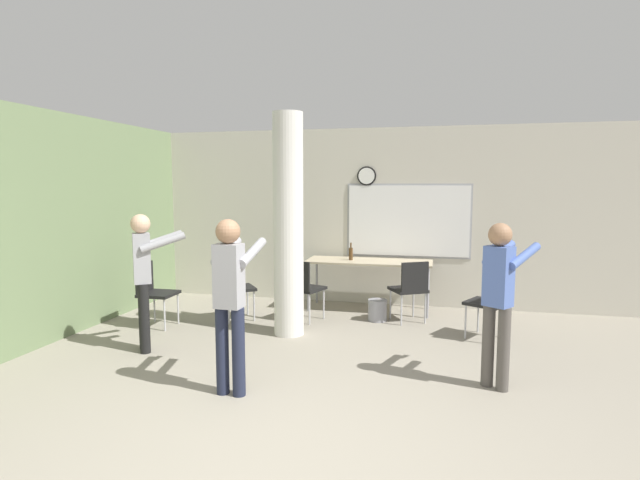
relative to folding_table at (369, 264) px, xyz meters
name	(u,v)px	position (x,y,z in m)	size (l,w,h in m)	color
ground_plane	(263,478)	(-0.08, -4.55, -0.72)	(24.00, 24.00, 0.00)	gray
wall_left_accent	(68,225)	(-3.58, -2.05, 0.68)	(0.12, 7.00, 2.80)	#6B7F56
wall_back	(370,217)	(-0.06, 0.51, 0.68)	(8.00, 0.15, 2.80)	beige
support_pillar	(288,226)	(-0.83, -1.47, 0.68)	(0.38, 0.38, 2.80)	silver
folding_table	(369,264)	(0.00, 0.00, 0.00)	(1.89, 0.67, 0.77)	tan
bottle_on_table	(351,253)	(-0.28, 0.00, 0.15)	(0.06, 0.06, 0.27)	#4C3319
waste_bin	(377,310)	(0.20, -0.57, -0.57)	(0.26, 0.26, 0.30)	gray
chair_table_right	(410,286)	(0.65, -0.56, -0.21)	(0.60, 0.60, 0.87)	black
chair_by_left_wall	(154,289)	(-2.71, -1.55, -0.21)	(0.45, 0.45, 0.87)	black
chair_table_left	(303,285)	(-0.81, -0.82, -0.21)	(0.56, 0.56, 0.87)	black
chair_mid_room	(492,299)	(1.68, -1.11, -0.21)	(0.60, 0.60, 0.87)	black
chair_near_pillar	(233,284)	(-1.80, -0.99, -0.21)	(0.61, 0.61, 0.87)	black
person_playing_front	(230,292)	(-0.80, -3.35, 0.23)	(0.37, 0.64, 1.61)	#1E2338
person_playing_side	(499,292)	(1.57, -2.64, 0.20)	(0.56, 0.64, 1.56)	#514C47
person_watching_back	(145,271)	(-2.24, -2.46, 0.21)	(0.63, 0.57, 1.58)	black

